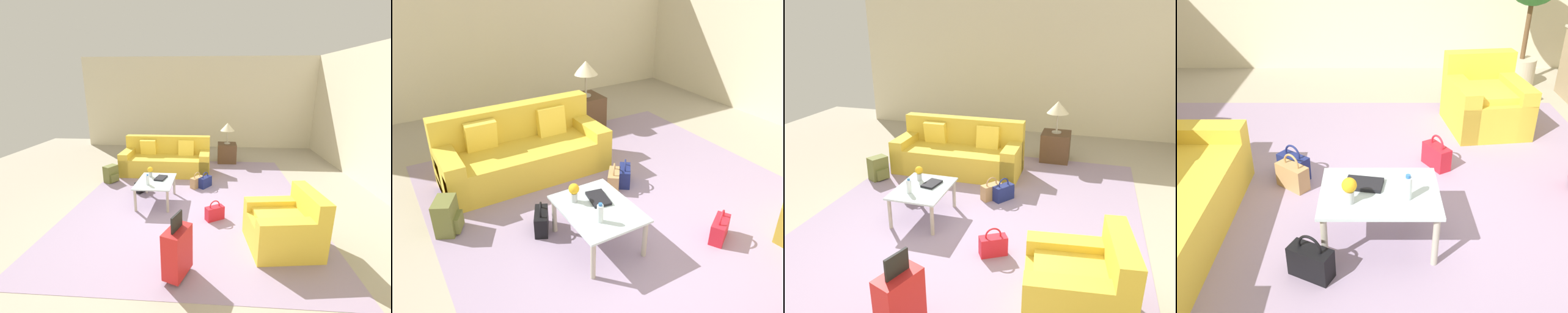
{
  "view_description": "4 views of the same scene",
  "coord_description": "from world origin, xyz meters",
  "views": [
    {
      "loc": [
        4.25,
        0.61,
        2.31
      ],
      "look_at": [
        -0.39,
        0.28,
        0.96
      ],
      "focal_mm": 24.0,
      "sensor_mm": 36.0,
      "label": 1
    },
    {
      "loc": [
        2.25,
        -2.18,
        2.66
      ],
      "look_at": [
        -0.97,
        -0.28,
        0.71
      ],
      "focal_mm": 35.0,
      "sensor_mm": 36.0,
      "label": 2
    },
    {
      "loc": [
        3.89,
        1.58,
        2.63
      ],
      "look_at": [
        -0.6,
        0.25,
        0.91
      ],
      "focal_mm": 35.0,
      "sensor_mm": 36.0,
      "label": 3
    },
    {
      "loc": [
        -0.46,
        -3.25,
        2.26
      ],
      "look_at": [
        -0.45,
        -0.44,
        0.72
      ],
      "focal_mm": 40.0,
      "sensor_mm": 36.0,
      "label": 4
    }
  ],
  "objects": [
    {
      "name": "handbag_tan",
      "position": [
        -1.21,
        0.25,
        0.13
      ],
      "size": [
        0.34,
        0.31,
        0.36
      ],
      "color": "tan",
      "rests_on": "ground"
    },
    {
      "name": "wall_left",
      "position": [
        -5.06,
        0.0,
        1.55
      ],
      "size": [
        0.12,
        8.0,
        3.1
      ],
      "primitive_type": "cube",
      "color": "beige",
      "rests_on": "ground"
    },
    {
      "name": "water_bottle",
      "position": [
        -0.2,
        -0.6,
        0.54
      ],
      "size": [
        0.06,
        0.06,
        0.2
      ],
      "color": "silver",
      "rests_on": "coffee_table"
    },
    {
      "name": "area_rug",
      "position": [
        -0.6,
        0.2,
        0.0
      ],
      "size": [
        5.2,
        4.4,
        0.01
      ],
      "primitive_type": "cube",
      "color": "#9984A3",
      "rests_on": "ground"
    },
    {
      "name": "ground_plane",
      "position": [
        0.0,
        0.0,
        0.0
      ],
      "size": [
        12.0,
        12.0,
        0.0
      ],
      "primitive_type": "plane",
      "color": "#A89E89"
    },
    {
      "name": "flower_vase",
      "position": [
        -0.62,
        -0.65,
        0.57
      ],
      "size": [
        0.11,
        0.11,
        0.21
      ],
      "color": "#B2B7BC",
      "rests_on": "coffee_table"
    },
    {
      "name": "coffee_table",
      "position": [
        -0.4,
        -0.5,
        0.39
      ],
      "size": [
        0.9,
        0.69,
        0.45
      ],
      "color": "silver",
      "rests_on": "ground"
    },
    {
      "name": "handbag_navy",
      "position": [
        -1.23,
        0.44,
        0.13
      ],
      "size": [
        0.34,
        0.3,
        0.36
      ],
      "color": "navy",
      "rests_on": "ground"
    },
    {
      "name": "side_table",
      "position": [
        -3.2,
        1.0,
        0.27
      ],
      "size": [
        0.53,
        0.53,
        0.55
      ],
      "primitive_type": "cube",
      "color": "#513823",
      "rests_on": "ground"
    },
    {
      "name": "couch",
      "position": [
        -2.2,
        -0.6,
        0.31
      ],
      "size": [
        0.91,
        2.22,
        0.91
      ],
      "color": "gold",
      "rests_on": "ground"
    },
    {
      "name": "handbag_red",
      "position": [
        0.2,
        0.65,
        0.13
      ],
      "size": [
        0.28,
        0.35,
        0.36
      ],
      "color": "red",
      "rests_on": "ground"
    },
    {
      "name": "table_lamp",
      "position": [
        -3.2,
        1.0,
        1.03
      ],
      "size": [
        0.41,
        0.41,
        0.61
      ],
      "color": "#ADA899",
      "rests_on": "side_table"
    },
    {
      "name": "coffee_table_book",
      "position": [
        -0.52,
        -0.42,
        0.47
      ],
      "size": [
        0.31,
        0.23,
        0.03
      ],
      "primitive_type": "cube",
      "rotation": [
        0.0,
        0.0,
        -0.17
      ],
      "color": "black",
      "rests_on": "coffee_table"
    },
    {
      "name": "backpack_olive",
      "position": [
        -1.4,
        -1.79,
        0.19
      ],
      "size": [
        0.36,
        0.34,
        0.4
      ],
      "color": "olive",
      "rests_on": "ground"
    },
    {
      "name": "suitcase_red",
      "position": [
        1.6,
        0.2,
        0.36
      ],
      "size": [
        0.45,
        0.34,
        0.85
      ],
      "color": "red",
      "rests_on": "ground"
    },
    {
      "name": "armchair",
      "position": [
        0.89,
        1.67,
        0.29
      ],
      "size": [
        0.96,
        1.02,
        0.85
      ],
      "color": "gold",
      "rests_on": "ground"
    },
    {
      "name": "handbag_black",
      "position": [
        -0.89,
        -0.91,
        0.13
      ],
      "size": [
        0.35,
        0.27,
        0.36
      ],
      "color": "black",
      "rests_on": "ground"
    }
  ]
}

